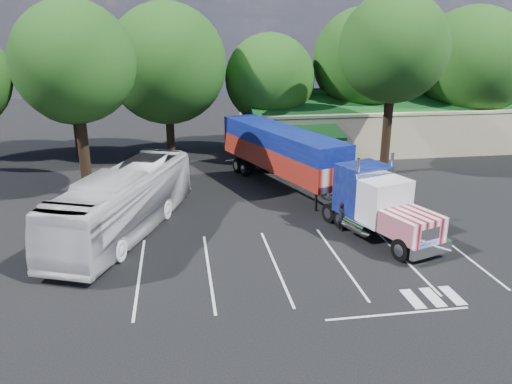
{
  "coord_description": "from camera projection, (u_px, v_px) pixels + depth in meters",
  "views": [
    {
      "loc": [
        -4.3,
        -27.27,
        10.78
      ],
      "look_at": [
        -0.11,
        -0.7,
        2.0
      ],
      "focal_mm": 35.0,
      "sensor_mm": 36.0,
      "label": 1
    }
  ],
  "objects": [
    {
      "name": "tree_near_left",
      "position": [
        74.0,
        63.0,
        30.94
      ],
      "size": [
        7.6,
        7.6,
        12.65
      ],
      "color": "black",
      "rests_on": "ground"
    },
    {
      "name": "semi_truck",
      "position": [
        302.0,
        161.0,
        33.0
      ],
      "size": [
        9.35,
        20.66,
        4.4
      ],
      "rotation": [
        0.0,
        0.0,
        0.34
      ],
      "color": "black",
      "rests_on": "ground"
    },
    {
      "name": "tree_row_b",
      "position": [
        72.0,
        75.0,
        42.17
      ],
      "size": [
        8.4,
        8.4,
        11.35
      ],
      "color": "black",
      "rests_on": "ground"
    },
    {
      "name": "silver_sedan",
      "position": [
        310.0,
        162.0,
        40.15
      ],
      "size": [
        4.18,
        2.3,
        1.31
      ],
      "primitive_type": "imported",
      "rotation": [
        0.0,
        0.0,
        1.33
      ],
      "color": "#AAAEB2",
      "rests_on": "ground"
    },
    {
      "name": "tree_row_f",
      "position": [
        472.0,
        63.0,
        46.36
      ],
      "size": [
        10.4,
        10.4,
        13.0
      ],
      "color": "black",
      "rests_on": "ground"
    },
    {
      "name": "tree_row_d",
      "position": [
        270.0,
        79.0,
        44.58
      ],
      "size": [
        8.0,
        8.0,
        10.6
      ],
      "color": "black",
      "rests_on": "ground"
    },
    {
      "name": "event_hall",
      "position": [
        369.0,
        124.0,
        47.67
      ],
      "size": [
        24.2,
        14.12,
        5.55
      ],
      "color": "beige",
      "rests_on": "ground"
    },
    {
      "name": "tree_row_c",
      "position": [
        167.0,
        64.0,
        41.57
      ],
      "size": [
        10.0,
        10.0,
        13.05
      ],
      "color": "black",
      "rests_on": "ground"
    },
    {
      "name": "ground",
      "position": [
        256.0,
        220.0,
        29.59
      ],
      "size": [
        120.0,
        120.0,
        0.0
      ],
      "primitive_type": "plane",
      "color": "black",
      "rests_on": "ground"
    },
    {
      "name": "bicycle",
      "position": [
        329.0,
        191.0,
        33.52
      ],
      "size": [
        0.63,
        1.67,
        0.87
      ],
      "primitive_type": "imported",
      "rotation": [
        0.0,
        0.0,
        0.03
      ],
      "color": "black",
      "rests_on": "ground"
    },
    {
      "name": "tree_row_e",
      "position": [
        365.0,
        60.0,
        45.91
      ],
      "size": [
        9.6,
        9.6,
        12.9
      ],
      "color": "black",
      "rests_on": "ground"
    },
    {
      "name": "tour_bus",
      "position": [
        124.0,
        202.0,
        27.23
      ],
      "size": [
        7.51,
        13.1,
        3.59
      ],
      "primitive_type": "imported",
      "rotation": [
        0.0,
        0.0,
        -0.37
      ],
      "color": "silver",
      "rests_on": "ground"
    },
    {
      "name": "woman",
      "position": [
        342.0,
        216.0,
        27.87
      ],
      "size": [
        0.55,
        0.69,
        1.66
      ],
      "primitive_type": "imported",
      "rotation": [
        0.0,
        0.0,
        1.85
      ],
      "color": "black",
      "rests_on": "ground"
    },
    {
      "name": "tree_near_right",
      "position": [
        393.0,
        49.0,
        36.34
      ],
      "size": [
        8.0,
        8.0,
        13.5
      ],
      "color": "black",
      "rests_on": "ground"
    }
  ]
}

